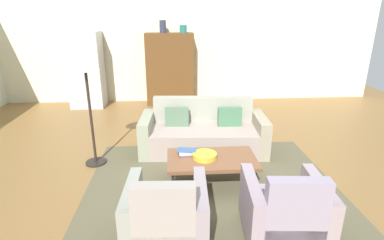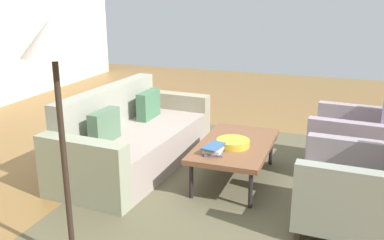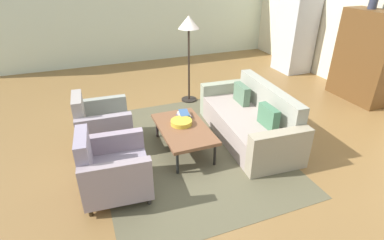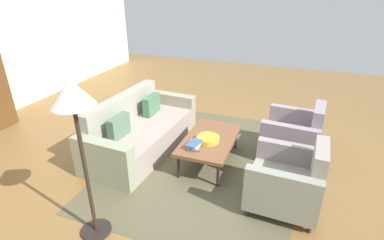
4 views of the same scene
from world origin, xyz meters
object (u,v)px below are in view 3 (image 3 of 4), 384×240
cabinet (366,57)px  armchair_left (100,126)px  vase_tall (374,1)px  book_stack (184,114)px  couch (252,121)px  coffee_table (184,129)px  armchair_right (110,170)px  refrigerator (295,35)px  floor_lamp (189,31)px  fruit_bowl (181,122)px

cabinet → armchair_left: bearing=-90.5°
armchair_left → vase_tall: bearing=93.7°
book_stack → couch: bearing=72.5°
couch → cabinet: (-0.56, 2.91, 0.61)m
coffee_table → armchair_right: armchair_right is taller
coffee_table → armchair_left: size_ratio=1.36×
armchair_left → cabinet: size_ratio=0.49×
couch → vase_tall: (-0.71, 2.91, 1.66)m
book_stack → refrigerator: (-2.30, 3.87, 0.49)m
floor_lamp → fruit_bowl: bearing=-24.2°
book_stack → cabinet: size_ratio=0.16×
armchair_right → refrigerator: (-3.23, 5.16, 0.58)m
cabinet → vase_tall: vase_tall is taller
refrigerator → floor_lamp: refrigerator is taller
cabinet → floor_lamp: bearing=-109.5°
armchair_right → book_stack: (-0.92, 1.29, 0.09)m
refrigerator → coffee_table: bearing=-56.6°
armchair_left → vase_tall: vase_tall is taller
coffee_table → vase_tall: size_ratio=4.01×
vase_tall → floor_lamp: size_ratio=0.17×
refrigerator → floor_lamp: 3.41m
coffee_table → refrigerator: (-2.63, 4.00, 0.56)m
couch → book_stack: (-0.33, -1.06, 0.15)m
book_stack → floor_lamp: 1.84m
vase_tall → armchair_left: bearing=-88.9°
fruit_bowl → refrigerator: (-2.54, 4.00, 0.49)m
couch → armchair_right: size_ratio=2.45×
coffee_table → fruit_bowl: fruit_bowl is taller
armchair_left → fruit_bowl: bearing=69.2°
fruit_bowl → refrigerator: 4.76m
coffee_table → book_stack: book_stack is taller
couch → floor_lamp: bearing=17.9°
vase_tall → cabinet: bearing=1.8°
couch → refrigerator: refrigerator is taller
fruit_bowl → cabinet: cabinet is taller
coffee_table → vase_tall: 4.45m
coffee_table → armchair_left: armchair_left is taller
couch → armchair_right: (0.59, -2.35, 0.06)m
coffee_table → floor_lamp: 2.18m
fruit_bowl → book_stack: 0.26m
book_stack → refrigerator: refrigerator is taller
armchair_left → fruit_bowl: size_ratio=2.70×
armchair_left → cabinet: (0.05, 5.27, 0.56)m
book_stack → armchair_left: bearing=-102.0°
fruit_bowl → book_stack: bearing=151.3°
armchair_right → book_stack: size_ratio=3.15×
vase_tall → armchair_right: bearing=-76.1°
armchair_left → floor_lamp: floor_lamp is taller
fruit_bowl → cabinet: bearing=96.4°
armchair_left → refrigerator: size_ratio=0.48×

